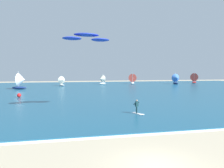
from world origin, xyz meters
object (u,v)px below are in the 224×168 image
sailboat_anchored_offshore (176,79)px  sailboat_mid_left (195,78)px  sailboat_heeled_over (21,81)px  sailboat_near_shore (102,80)px  sailboat_leading (133,79)px  marker_buoy (19,95)px  kite (86,37)px  kitesurfer (138,109)px  sailboat_outermost (62,81)px

sailboat_anchored_offshore → sailboat_mid_left: 12.98m
sailboat_heeled_over → sailboat_mid_left: 69.97m
sailboat_heeled_over → sailboat_anchored_offshore: 57.20m
sailboat_near_shore → sailboat_leading: (12.57, -0.95, 0.27)m
sailboat_leading → marker_buoy: bearing=-132.5°
kite → sailboat_mid_left: kite is taller
sailboat_heeled_over → sailboat_leading: size_ratio=1.10×
sailboat_leading → kitesurfer: bearing=-107.5°
kitesurfer → sailboat_mid_left: size_ratio=0.42×
sailboat_near_shore → marker_buoy: 46.75m
kitesurfer → sailboat_outermost: (-8.84, 53.43, 1.12)m
sailboat_anchored_offshore → sailboat_leading: bearing=162.1°
sailboat_heeled_over → sailboat_mid_left: size_ratio=1.04×
sailboat_mid_left → sailboat_outermost: bearing=-172.8°
kitesurfer → sailboat_anchored_offshore: size_ratio=0.44×
sailboat_heeled_over → sailboat_near_shore: (26.76, 19.17, -0.48)m
sailboat_anchored_offshore → sailboat_mid_left: sailboat_mid_left is taller
marker_buoy → sailboat_anchored_offshore: bearing=33.0°
sailboat_heeled_over → sailboat_near_shore: sailboat_heeled_over is taller
sailboat_heeled_over → sailboat_leading: 43.35m
kitesurfer → sailboat_heeled_over: bearing=115.7°
sailboat_near_shore → sailboat_leading: 12.61m
sailboat_heeled_over → sailboat_anchored_offshore: sailboat_heeled_over is taller
kitesurfer → marker_buoy: (-17.06, 21.02, -0.21)m
sailboat_mid_left → kitesurfer: bearing=-128.0°
sailboat_leading → sailboat_mid_left: bearing=0.2°
sailboat_outermost → marker_buoy: bearing=-104.2°
kite → marker_buoy: (-11.52, 16.18, -9.18)m
sailboat_heeled_over → sailboat_outermost: sailboat_heeled_over is taller
sailboat_anchored_offshore → sailboat_near_shore: (-28.96, 6.25, -0.26)m
kitesurfer → marker_buoy: size_ratio=2.57×
sailboat_outermost → sailboat_mid_left: bearing=7.2°
sailboat_leading → sailboat_anchored_offshore: bearing=-17.9°
sailboat_near_shore → sailboat_mid_left: bearing=-1.2°
sailboat_heeled_over → sailboat_leading: sailboat_heeled_over is taller
sailboat_mid_left → sailboat_heeled_over: bearing=-164.8°
sailboat_leading → kite: bearing=-113.9°
marker_buoy → kite: bearing=-54.6°
kitesurfer → sailboat_leading: sailboat_leading is taller
kite → sailboat_outermost: kite is taller
kite → sailboat_leading: size_ratio=1.43×
kite → sailboat_anchored_offshore: size_ratio=1.43×
sailboat_near_shore → marker_buoy: bearing=-120.3°
kite → sailboat_near_shore: 58.32m
kite → sailboat_anchored_offshore: (41.00, 50.28, -7.45)m
sailboat_near_shore → sailboat_outermost: bearing=-152.6°
marker_buoy → sailboat_mid_left: bearing=31.6°
sailboat_leading → marker_buoy: sailboat_leading is taller
kitesurfer → sailboat_leading: (19.06, 60.43, 1.52)m
kite → sailboat_outermost: (-3.29, 48.59, -7.85)m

